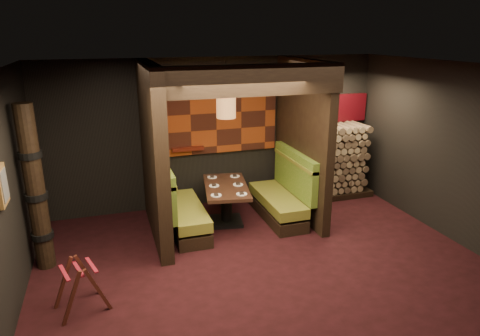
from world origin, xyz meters
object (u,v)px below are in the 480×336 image
(firewood_stack, at_px, (330,161))
(pendant_lamp, at_px, (226,104))
(booth_bench_left, at_px, (180,209))
(dining_table, at_px, (226,198))
(luggage_rack, at_px, (80,284))
(booth_bench_right, at_px, (282,197))
(totem_column, at_px, (35,190))

(firewood_stack, bearing_deg, pendant_lamp, -164.21)
(booth_bench_left, xyz_separation_m, firewood_stack, (3.25, 0.70, 0.35))
(dining_table, xyz_separation_m, luggage_rack, (-2.39, -1.86, -0.14))
(booth_bench_right, distance_m, pendant_lamp, 2.04)
(luggage_rack, xyz_separation_m, firewood_stack, (4.80, 2.49, 0.41))
(booth_bench_left, bearing_deg, dining_table, 4.71)
(dining_table, bearing_deg, booth_bench_left, -175.29)
(pendant_lamp, height_order, luggage_rack, pendant_lamp)
(booth_bench_left, height_order, booth_bench_right, same)
(totem_column, bearing_deg, booth_bench_right, 7.86)
(dining_table, xyz_separation_m, totem_column, (-2.93, -0.62, 0.71))
(booth_bench_right, xyz_separation_m, luggage_rack, (-3.45, -1.79, -0.06))
(booth_bench_right, relative_size, pendant_lamp, 1.72)
(booth_bench_right, distance_m, luggage_rack, 3.88)
(luggage_rack, bearing_deg, booth_bench_right, 27.41)
(totem_column, bearing_deg, pendant_lamp, 11.00)
(firewood_stack, bearing_deg, totem_column, -166.81)
(totem_column, bearing_deg, dining_table, 11.94)
(booth_bench_right, bearing_deg, booth_bench_left, 180.00)
(totem_column, relative_size, firewood_stack, 1.39)
(booth_bench_left, xyz_separation_m, luggage_rack, (-1.55, -1.79, -0.06))
(dining_table, distance_m, luggage_rack, 3.03)
(booth_bench_right, relative_size, luggage_rack, 2.20)
(dining_table, xyz_separation_m, pendant_lamp, (-0.00, -0.05, 1.67))
(booth_bench_left, relative_size, booth_bench_right, 1.00)
(booth_bench_right, distance_m, dining_table, 1.06)
(pendant_lamp, relative_size, firewood_stack, 0.54)
(booth_bench_right, relative_size, totem_column, 0.67)
(luggage_rack, distance_m, firewood_stack, 5.42)
(booth_bench_right, xyz_separation_m, pendant_lamp, (-1.05, 0.02, 1.75))
(luggage_rack, height_order, firewood_stack, firewood_stack)
(booth_bench_left, bearing_deg, firewood_stack, 12.17)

